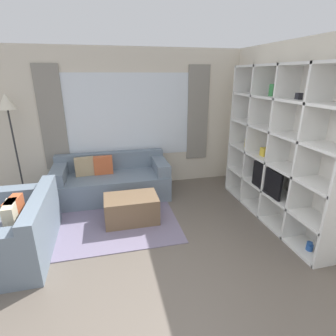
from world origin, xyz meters
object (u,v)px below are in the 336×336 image
at_px(shelving_unit, 281,148).
at_px(floor_lamp, 8,111).
at_px(couch_main, 112,181).
at_px(ottoman, 131,209).
at_px(couch_side, 17,231).

distance_m(shelving_unit, floor_lamp, 4.42).
bearing_deg(floor_lamp, shelving_unit, -21.20).
relative_size(couch_main, ottoman, 2.50).
xyz_separation_m(couch_main, couch_side, (-1.26, -1.44, 0.01)).
height_order(couch_main, couch_side, same).
relative_size(couch_main, floor_lamp, 1.07).
distance_m(couch_side, floor_lamp, 2.13).
height_order(couch_main, ottoman, couch_main).
bearing_deg(ottoman, floor_lamp, 147.30).
height_order(shelving_unit, floor_lamp, shelving_unit).
relative_size(couch_main, couch_side, 1.41).
xyz_separation_m(shelving_unit, ottoman, (-2.25, 0.40, -0.96)).
bearing_deg(couch_main, ottoman, -75.55).
bearing_deg(ottoman, couch_side, -163.57).
distance_m(couch_side, ottoman, 1.58).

